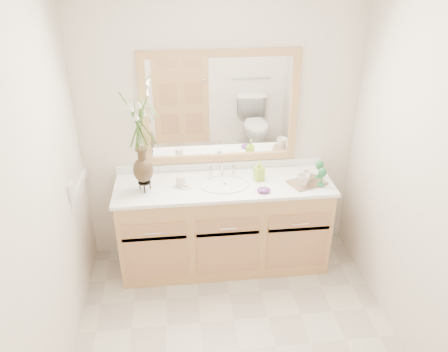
{
  "coord_description": "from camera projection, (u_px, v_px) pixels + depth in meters",
  "views": [
    {
      "loc": [
        -0.36,
        -2.19,
        2.61
      ],
      "look_at": [
        -0.04,
        0.65,
        1.1
      ],
      "focal_mm": 35.0,
      "sensor_mm": 36.0,
      "label": 1
    }
  ],
  "objects": [
    {
      "name": "floor",
      "position": [
        240.0,
        350.0,
        3.18
      ],
      "size": [
        2.6,
        2.6,
        0.0
      ],
      "primitive_type": "plane",
      "color": "beige",
      "rests_on": "ground"
    },
    {
      "name": "wall_back",
      "position": [
        220.0,
        130.0,
        3.76
      ],
      "size": [
        2.4,
        0.02,
        2.4
      ],
      "primitive_type": "cube",
      "color": "silver",
      "rests_on": "floor"
    },
    {
      "name": "wall_left",
      "position": [
        36.0,
        223.0,
        2.5
      ],
      "size": [
        0.02,
        2.6,
        2.4
      ],
      "primitive_type": "cube",
      "color": "silver",
      "rests_on": "floor"
    },
    {
      "name": "wall_right",
      "position": [
        432.0,
        199.0,
        2.74
      ],
      "size": [
        0.02,
        2.6,
        2.4
      ],
      "primitive_type": "cube",
      "color": "silver",
      "rests_on": "floor"
    },
    {
      "name": "vanity",
      "position": [
        224.0,
        226.0,
        3.89
      ],
      "size": [
        1.8,
        0.55,
        0.8
      ],
      "color": "tan",
      "rests_on": "floor"
    },
    {
      "name": "counter",
      "position": [
        224.0,
        185.0,
        3.69
      ],
      "size": [
        1.84,
        0.57,
        0.03
      ],
      "primitive_type": "cube",
      "color": "white",
      "rests_on": "vanity"
    },
    {
      "name": "sink",
      "position": [
        224.0,
        190.0,
        3.7
      ],
      "size": [
        0.38,
        0.34,
        0.23
      ],
      "color": "white",
      "rests_on": "counter"
    },
    {
      "name": "mirror",
      "position": [
        221.0,
        108.0,
        3.65
      ],
      "size": [
        1.32,
        0.04,
        0.97
      ],
      "color": "white",
      "rests_on": "wall_back"
    },
    {
      "name": "switch_plate",
      "position": [
        71.0,
        191.0,
        3.28
      ],
      "size": [
        0.02,
        0.12,
        0.12
      ],
      "primitive_type": "cube",
      "color": "white",
      "rests_on": "wall_left"
    },
    {
      "name": "flower_vase",
      "position": [
        139.0,
        130.0,
        3.34
      ],
      "size": [
        0.19,
        0.19,
        0.78
      ],
      "rotation": [
        0.0,
        0.0,
        0.23
      ],
      "color": "black",
      "rests_on": "counter"
    },
    {
      "name": "tumbler",
      "position": [
        181.0,
        181.0,
        3.62
      ],
      "size": [
        0.08,
        0.08,
        0.1
      ],
      "primitive_type": "cylinder",
      "color": "beige",
      "rests_on": "counter"
    },
    {
      "name": "soap_dish",
      "position": [
        186.0,
        186.0,
        3.62
      ],
      "size": [
        0.09,
        0.09,
        0.03
      ],
      "color": "beige",
      "rests_on": "counter"
    },
    {
      "name": "soap_bottle",
      "position": [
        259.0,
        171.0,
        3.71
      ],
      "size": [
        0.09,
        0.09,
        0.15
      ],
      "primitive_type": "imported",
      "rotation": [
        0.0,
        0.0,
        0.29
      ],
      "color": "#98CD30",
      "rests_on": "counter"
    },
    {
      "name": "purple_dish",
      "position": [
        264.0,
        190.0,
        3.55
      ],
      "size": [
        0.13,
        0.12,
        0.04
      ],
      "primitive_type": "ellipsoid",
      "rotation": [
        0.0,
        0.0,
        0.3
      ],
      "color": "#682879",
      "rests_on": "counter"
    },
    {
      "name": "tray",
      "position": [
        307.0,
        182.0,
        3.69
      ],
      "size": [
        0.35,
        0.29,
        0.01
      ],
      "primitive_type": "cube",
      "rotation": [
        0.0,
        0.0,
        0.36
      ],
      "color": "brown",
      "rests_on": "counter"
    },
    {
      "name": "mug_left",
      "position": [
        303.0,
        180.0,
        3.61
      ],
      "size": [
        0.13,
        0.13,
        0.1
      ],
      "primitive_type": "imported",
      "rotation": [
        0.0,
        0.0,
        -0.37
      ],
      "color": "beige",
      "rests_on": "tray"
    },
    {
      "name": "mug_right",
      "position": [
        308.0,
        176.0,
        3.69
      ],
      "size": [
        0.12,
        0.12,
        0.09
      ],
      "primitive_type": "imported",
      "rotation": [
        0.0,
        0.0,
        0.7
      ],
      "color": "beige",
      "rests_on": "tray"
    },
    {
      "name": "goblet_front",
      "position": [
        322.0,
        173.0,
        3.59
      ],
      "size": [
        0.07,
        0.07,
        0.16
      ],
      "color": "#246C3B",
      "rests_on": "tray"
    },
    {
      "name": "goblet_back",
      "position": [
        320.0,
        166.0,
        3.71
      ],
      "size": [
        0.07,
        0.07,
        0.16
      ],
      "color": "#246C3B",
      "rests_on": "tray"
    }
  ]
}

